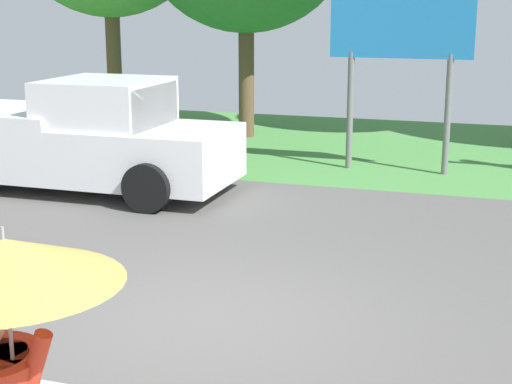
% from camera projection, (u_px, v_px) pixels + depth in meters
% --- Properties ---
extents(ground_plane, '(40.00, 22.00, 0.20)m').
position_uv_depth(ground_plane, '(286.00, 240.00, 10.84)').
color(ground_plane, '#565451').
extents(pickup_truck, '(5.20, 2.28, 1.88)m').
position_uv_depth(pickup_truck, '(82.00, 139.00, 13.30)').
color(pickup_truck, silver).
rests_on(pickup_truck, ground_plane).
extents(roadside_billboard, '(2.60, 0.12, 3.50)m').
position_uv_depth(roadside_billboard, '(401.00, 33.00, 14.32)').
color(roadside_billboard, slate).
rests_on(roadside_billboard, ground_plane).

